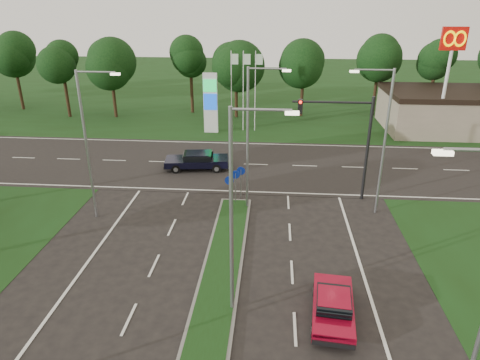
{
  "coord_description": "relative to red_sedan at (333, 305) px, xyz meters",
  "views": [
    {
      "loc": [
        2.36,
        -8.98,
        12.47
      ],
      "look_at": [
        0.38,
        15.39,
        2.2
      ],
      "focal_mm": 32.0,
      "sensor_mm": 36.0,
      "label": 1
    }
  ],
  "objects": [
    {
      "name": "streetlight_right_far",
      "position": [
        3.69,
        10.14,
        4.47
      ],
      "size": [
        2.53,
        0.22,
        9.0
      ],
      "rotation": [
        0.0,
        0.0,
        3.14
      ],
      "color": "gray",
      "rests_on": "ground"
    },
    {
      "name": "streetlight_median_near",
      "position": [
        -4.11,
        0.14,
        4.47
      ],
      "size": [
        2.53,
        0.22,
        9.0
      ],
      "color": "gray",
      "rests_on": "ground"
    },
    {
      "name": "median_signs",
      "position": [
        -5.11,
        10.54,
        1.11
      ],
      "size": [
        1.16,
        1.76,
        2.38
      ],
      "color": "gray",
      "rests_on": "ground"
    },
    {
      "name": "traffic_signal",
      "position": [
        2.08,
        12.14,
        4.05
      ],
      "size": [
        5.1,
        0.42,
        7.0
      ],
      "color": "black",
      "rests_on": "ground"
    },
    {
      "name": "verge_far",
      "position": [
        -5.11,
        49.14,
        -0.6
      ],
      "size": [
        160.0,
        50.0,
        0.02
      ],
      "primitive_type": "cube",
      "color": "#163210",
      "rests_on": "ground"
    },
    {
      "name": "gas_pylon",
      "position": [
        -8.89,
        27.19,
        2.59
      ],
      "size": [
        5.8,
        1.26,
        8.0
      ],
      "color": "silver",
      "rests_on": "ground"
    },
    {
      "name": "cross_road",
      "position": [
        -5.11,
        18.14,
        -0.6
      ],
      "size": [
        160.0,
        12.0,
        0.02
      ],
      "primitive_type": "cube",
      "color": "black",
      "rests_on": "ground"
    },
    {
      "name": "streetlight_median_far",
      "position": [
        -4.11,
        10.14,
        4.47
      ],
      "size": [
        2.53,
        0.22,
        9.0
      ],
      "color": "gray",
      "rests_on": "ground"
    },
    {
      "name": "median_kerb",
      "position": [
        -5.11,
        -1.86,
        -0.54
      ],
      "size": [
        2.0,
        26.0,
        0.12
      ],
      "primitive_type": "cube",
      "color": "slate",
      "rests_on": "ground"
    },
    {
      "name": "navy_sedan",
      "position": [
        -8.75,
        16.81,
        0.13
      ],
      "size": [
        5.16,
        2.58,
        1.36
      ],
      "rotation": [
        0.0,
        0.0,
        1.69
      ],
      "color": "black",
      "rests_on": "ground"
    },
    {
      "name": "mcdonalds_sign",
      "position": [
        12.89,
        26.11,
        7.38
      ],
      "size": [
        2.2,
        0.47,
        10.4
      ],
      "color": "silver",
      "rests_on": "ground"
    },
    {
      "name": "commercial_building",
      "position": [
        16.89,
        30.14,
        1.4
      ],
      "size": [
        16.0,
        9.0,
        4.0
      ],
      "primitive_type": "cube",
      "color": "gray",
      "rests_on": "ground"
    },
    {
      "name": "streetlight_left_far",
      "position": [
        -13.41,
        8.14,
        4.47
      ],
      "size": [
        2.53,
        0.22,
        9.0
      ],
      "color": "gray",
      "rests_on": "ground"
    },
    {
      "name": "treeline_far",
      "position": [
        -5.0,
        34.08,
        6.23
      ],
      "size": [
        6.0,
        6.0,
        9.9
      ],
      "color": "black",
      "rests_on": "ground"
    },
    {
      "name": "red_sedan",
      "position": [
        0.0,
        0.0,
        0.0
      ],
      "size": [
        2.09,
        4.24,
        1.13
      ],
      "rotation": [
        0.0,
        0.0,
        -0.1
      ],
      "color": "maroon",
      "rests_on": "ground"
    }
  ]
}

